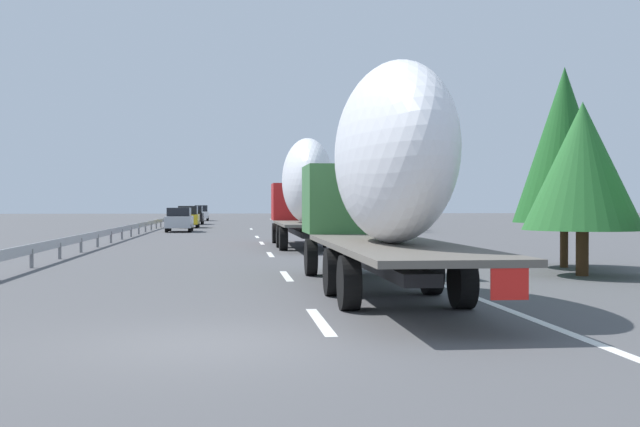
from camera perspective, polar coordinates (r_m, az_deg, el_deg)
The scene contains 21 objects.
ground_plane at distance 51.46m, azimuth -6.62°, elevation -1.59°, with size 260.00×260.00×0.00m, color #4C4C4F.
lane_stripe_0 at distance 13.65m, azimuth 0.01°, elevation -7.75°, with size 3.20×0.20×0.01m, color white.
lane_stripe_1 at distance 22.21m, azimuth -2.43°, elevation -4.51°, with size 3.20×0.20×0.01m, color white.
lane_stripe_2 at distance 31.79m, azimuth -3.59°, elevation -2.96°, with size 3.20×0.20×0.01m, color white.
lane_stripe_3 at distance 41.29m, azimuth -4.21°, elevation -2.13°, with size 3.20×0.20×0.01m, color white.
lane_stripe_4 at distance 49.26m, azimuth -4.54°, elevation -1.68°, with size 3.20×0.20×0.01m, color white.
lane_stripe_5 at distance 65.39m, azimuth -4.97°, elevation -1.11°, with size 3.20×0.20×0.01m, color white.
edge_line_right at distance 56.69m, azimuth -1.02°, elevation -1.38°, with size 110.00×0.20×0.01m, color white.
truck_lead at distance 36.53m, azimuth -1.12°, elevation 1.75°, with size 12.20×2.55×4.95m.
truck_trailing at distance 17.59m, azimuth 4.48°, elevation 2.99°, with size 13.75×2.55×4.92m.
car_black_suv at distance 81.43m, azimuth -9.03°, elevation -0.11°, with size 4.29×1.86×1.88m.
car_silver_hatch at distance 59.20m, azimuth -10.07°, elevation -0.43°, with size 4.47×1.85×1.78m.
car_white_van at distance 99.98m, azimuth -8.51°, elevation 0.03°, with size 4.44×1.73×1.93m.
car_yellow_coupe at distance 69.66m, azimuth -9.44°, elevation -0.24°, with size 4.18×1.80×1.90m.
road_sign at distance 54.47m, azimuth 0.46°, elevation 1.06°, with size 0.10×0.90×3.50m.
tree_0 at distance 23.41m, azimuth 18.34°, elevation 3.25°, with size 3.33×3.33×4.88m.
tree_1 at distance 97.55m, azimuth 1.40°, elevation 1.60°, with size 2.80×2.80×5.85m.
tree_2 at distance 26.42m, azimuth 17.16°, elevation 4.74°, with size 3.22×3.22×6.37m.
tree_4 at distance 62.80m, azimuth 4.87°, elevation 1.75°, with size 3.92×3.92×5.00m.
tree_5 at distance 58.94m, azimuth 3.98°, elevation 2.50°, with size 3.36×3.36×6.42m.
guardrail_median at distance 54.81m, azimuth -12.89°, elevation -0.86°, with size 94.00×0.10×0.76m.
Camera 1 is at (-11.42, -0.32, 1.99)m, focal length 44.54 mm.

